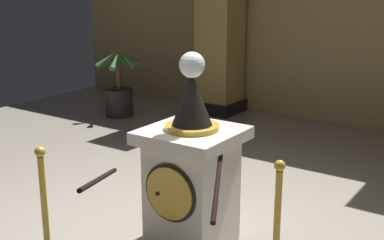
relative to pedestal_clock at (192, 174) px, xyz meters
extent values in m
plane|color=#9E9384|center=(-0.35, 0.11, -0.63)|extent=(10.45, 10.45, 0.00)
cube|color=silver|center=(0.00, 0.01, -0.18)|extent=(0.60, 0.60, 0.92)
cube|color=silver|center=(0.00, 0.01, 0.33)|extent=(0.75, 0.75, 0.10)
cylinder|color=gold|center=(0.00, -0.31, -0.07)|extent=(0.43, 0.03, 0.43)
cylinder|color=black|center=(0.00, -0.30, -0.07)|extent=(0.49, 0.01, 0.49)
cylinder|color=gold|center=(0.00, 0.01, 0.40)|extent=(0.45, 0.45, 0.04)
cone|color=black|center=(0.00, 0.01, 0.63)|extent=(0.33, 0.33, 0.42)
cylinder|color=gold|center=(0.00, 0.01, 0.83)|extent=(0.03, 0.03, 0.05)
sphere|color=silver|center=(0.00, 0.01, 0.91)|extent=(0.21, 0.21, 0.21)
cylinder|color=gold|center=(-0.64, -1.00, -0.16)|extent=(0.05, 0.05, 0.94)
sphere|color=gold|center=(-0.64, -1.00, 0.35)|extent=(0.08, 0.08, 0.08)
cylinder|color=gold|center=(0.87, -0.20, -0.18)|extent=(0.05, 0.05, 0.91)
sphere|color=gold|center=(0.87, -0.20, 0.31)|extent=(0.08, 0.08, 0.08)
cylinder|color=black|center=(-0.26, -0.80, 0.16)|extent=(0.44, 0.78, 0.22)
cylinder|color=black|center=(0.49, -0.40, 0.16)|extent=(0.44, 0.78, 0.22)
sphere|color=black|center=(0.11, -0.60, 0.07)|extent=(0.04, 0.04, 0.04)
cube|color=black|center=(-2.22, 4.07, -0.53)|extent=(0.72, 0.72, 0.20)
cylinder|color=#2D2823|center=(-3.43, 2.88, -0.41)|extent=(0.45, 0.45, 0.46)
cylinder|color=brown|center=(-3.43, 2.88, 0.00)|extent=(0.08, 0.08, 0.35)
cone|color=#387533|center=(-3.24, 2.89, 0.32)|extent=(0.37, 0.12, 0.31)
cone|color=#387533|center=(-3.33, 3.04, 0.32)|extent=(0.26, 0.36, 0.31)
cone|color=#387533|center=(-3.52, 3.05, 0.32)|extent=(0.23, 0.37, 0.31)
cone|color=#387533|center=(-3.62, 2.90, 0.32)|extent=(0.37, 0.14, 0.31)
cone|color=#387533|center=(-3.54, 2.72, 0.32)|extent=(0.26, 0.35, 0.33)
cone|color=#387533|center=(-3.34, 2.72, 0.32)|extent=(0.24, 0.35, 0.34)
camera|label=1|loc=(2.24, -3.27, 1.53)|focal=47.92mm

